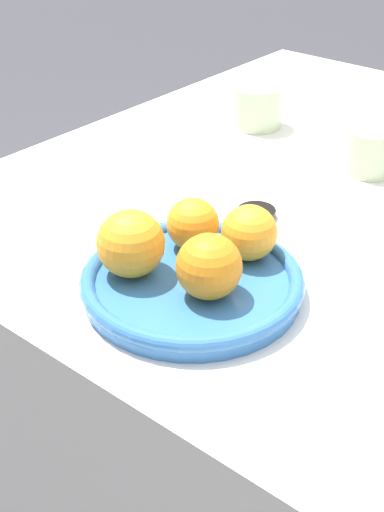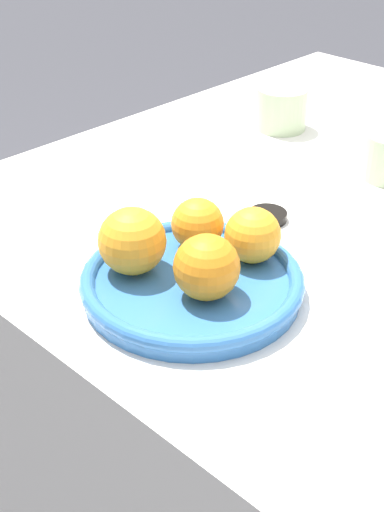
% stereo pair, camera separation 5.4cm
% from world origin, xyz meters
% --- Properties ---
extents(fruit_platter, '(0.25, 0.25, 0.03)m').
position_xyz_m(fruit_platter, '(-0.14, -0.36, 0.76)').
color(fruit_platter, '#336BAD').
rests_on(fruit_platter, table).
extents(orange_0, '(0.07, 0.07, 0.07)m').
position_xyz_m(orange_0, '(-0.10, -0.37, 0.80)').
color(orange_0, orange).
rests_on(orange_0, fruit_platter).
extents(orange_1, '(0.06, 0.06, 0.06)m').
position_xyz_m(orange_1, '(-0.18, -0.30, 0.80)').
color(orange_1, orange).
rests_on(orange_1, fruit_platter).
extents(orange_2, '(0.08, 0.08, 0.08)m').
position_xyz_m(orange_2, '(-0.20, -0.39, 0.80)').
color(orange_2, orange).
rests_on(orange_2, fruit_platter).
extents(orange_3, '(0.07, 0.07, 0.07)m').
position_xyz_m(orange_3, '(-0.12, -0.28, 0.80)').
color(orange_3, orange).
rests_on(orange_3, fruit_platter).
extents(cup_0, '(0.09, 0.09, 0.07)m').
position_xyz_m(cup_0, '(-0.14, 0.07, 0.78)').
color(cup_0, '#B7CC9E').
rests_on(cup_0, table).
extents(cup_1, '(0.09, 0.09, 0.07)m').
position_xyz_m(cup_1, '(-0.38, 0.11, 0.78)').
color(cup_1, '#B7CC9E').
rests_on(cup_1, table).
extents(soy_dish, '(0.05, 0.05, 0.01)m').
position_xyz_m(soy_dish, '(-0.18, -0.16, 0.75)').
color(soy_dish, black).
rests_on(soy_dish, table).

